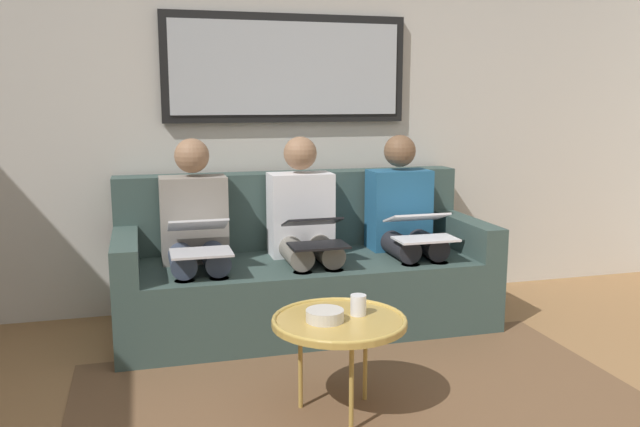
% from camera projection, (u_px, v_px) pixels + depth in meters
% --- Properties ---
extents(wall_rear, '(6.00, 0.12, 2.60)m').
position_uv_depth(wall_rear, '(284.00, 108.00, 4.33)').
color(wall_rear, beige).
rests_on(wall_rear, ground_plane).
extents(area_rug, '(2.60, 1.80, 0.01)m').
position_uv_depth(area_rug, '(371.00, 413.00, 2.89)').
color(area_rug, brown).
rests_on(area_rug, ground_plane).
extents(couch, '(2.20, 0.90, 0.90)m').
position_uv_depth(couch, '(302.00, 272.00, 4.04)').
color(couch, '#384C47').
rests_on(couch, ground_plane).
extents(framed_mirror, '(1.57, 0.05, 0.68)m').
position_uv_depth(framed_mirror, '(287.00, 69.00, 4.20)').
color(framed_mirror, black).
extents(coffee_table, '(0.58, 0.58, 0.44)m').
position_uv_depth(coffee_table, '(339.00, 322.00, 2.83)').
color(coffee_table, tan).
rests_on(coffee_table, ground_plane).
extents(cup, '(0.07, 0.07, 0.09)m').
position_uv_depth(cup, '(358.00, 305.00, 2.88)').
color(cup, silver).
rests_on(cup, coffee_table).
extents(bowl, '(0.16, 0.16, 0.05)m').
position_uv_depth(bowl, '(325.00, 315.00, 2.81)').
color(bowl, beige).
rests_on(bowl, coffee_table).
extents(person_left, '(0.38, 0.58, 1.14)m').
position_uv_depth(person_left, '(404.00, 222.00, 4.09)').
color(person_left, '#235B84').
rests_on(person_left, couch).
extents(laptop_white, '(0.35, 0.33, 0.15)m').
position_uv_depth(laptop_white, '(421.00, 227.00, 3.86)').
color(laptop_white, white).
extents(person_middle, '(0.38, 0.58, 1.14)m').
position_uv_depth(person_middle, '(305.00, 227.00, 3.93)').
color(person_middle, silver).
rests_on(person_middle, couch).
extents(laptop_black, '(0.32, 0.35, 0.15)m').
position_uv_depth(laptop_black, '(315.00, 232.00, 3.69)').
color(laptop_black, black).
extents(person_right, '(0.38, 0.58, 1.14)m').
position_uv_depth(person_right, '(196.00, 233.00, 3.76)').
color(person_right, gray).
rests_on(person_right, couch).
extents(laptop_silver, '(0.32, 0.40, 0.17)m').
position_uv_depth(laptop_silver, '(199.00, 237.00, 3.54)').
color(laptop_silver, silver).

